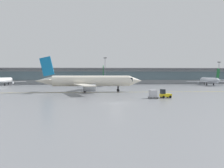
% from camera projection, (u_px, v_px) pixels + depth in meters
% --- Properties ---
extents(ground_plane, '(400.00, 400.00, 0.00)m').
position_uv_depth(ground_plane, '(116.00, 103.00, 42.51)').
color(ground_plane, slate).
extents(taxiway_centreline_stripe, '(109.98, 2.66, 0.01)m').
position_uv_depth(taxiway_centreline_stripe, '(91.00, 92.00, 69.37)').
color(taxiway_centreline_stripe, yellow).
rests_on(taxiway_centreline_stripe, ground_plane).
extents(terminal_concourse, '(201.63, 11.00, 9.60)m').
position_uv_depth(terminal_concourse, '(104.00, 76.00, 136.64)').
color(terminal_concourse, '#9EA3A8').
rests_on(terminal_concourse, ground_plane).
extents(gate_airplane_0, '(24.81, 26.66, 8.84)m').
position_uv_depth(gate_airplane_0, '(2.00, 80.00, 113.55)').
color(gate_airplane_0, white).
rests_on(gate_airplane_0, ground_plane).
extents(gate_airplane_1, '(28.01, 30.00, 9.97)m').
position_uv_depth(gate_airplane_1, '(103.00, 80.00, 114.40)').
color(gate_airplane_1, white).
rests_on(gate_airplane_1, ground_plane).
extents(gate_airplane_2, '(24.28, 26.23, 8.68)m').
position_uv_depth(gate_airplane_2, '(209.00, 80.00, 117.05)').
color(gate_airplane_2, silver).
rests_on(gate_airplane_2, ground_plane).
extents(taxiing_regional_jet, '(34.53, 32.18, 11.46)m').
position_uv_depth(taxiing_regional_jet, '(90.00, 81.00, 71.18)').
color(taxiing_regional_jet, silver).
rests_on(taxiing_regional_jet, ground_plane).
extents(baggage_tug, '(2.77, 1.93, 2.10)m').
position_uv_depth(baggage_tug, '(165.00, 94.00, 52.50)').
color(baggage_tug, yellow).
rests_on(baggage_tug, ground_plane).
extents(cargo_dolly_lead, '(2.30, 1.88, 1.94)m').
position_uv_depth(cargo_dolly_lead, '(153.00, 94.00, 51.90)').
color(cargo_dolly_lead, '#595B60').
rests_on(cargo_dolly_lead, ground_plane).
extents(apron_light_mast_1, '(1.80, 0.36, 15.70)m').
position_uv_depth(apron_light_mast_1, '(105.00, 70.00, 129.45)').
color(apron_light_mast_1, gray).
rests_on(apron_light_mast_1, ground_plane).
extents(apron_light_mast_2, '(1.80, 0.36, 13.29)m').
position_uv_depth(apron_light_mast_2, '(219.00, 72.00, 131.10)').
color(apron_light_mast_2, gray).
rests_on(apron_light_mast_2, ground_plane).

